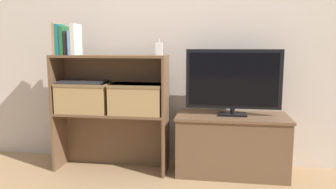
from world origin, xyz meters
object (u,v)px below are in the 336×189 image
Objects in this scene: book_skyblue at (73,43)px; baby_monitor at (159,49)px; tv at (233,81)px; storage_basket_left at (84,96)px; book_forest at (64,41)px; book_tan at (57,39)px; book_ivory at (76,40)px; laptop at (83,82)px; storage_basket_right at (137,98)px; book_teal at (60,40)px; tv_stand at (231,144)px; book_charcoal at (69,43)px.

baby_monitor is at bearing 2.37° from book_skyblue.
storage_basket_left is at bearing -176.05° from tv.
book_forest reaches higher than baby_monitor.
book_ivory is at bearing 0.00° from book_tan.
book_skyblue reaches higher than laptop.
book_skyblue is at bearing -168.78° from storage_basket_left.
book_forest is at bearing -178.67° from storage_basket_right.
storage_basket_right is 0.46m from laptop.
book_ivory reaches higher than tv.
book_teal is 1.07× the size of book_forest.
book_forest is 1.76× the size of baby_monitor.
book_ivory is at bearing -175.48° from tv_stand.
storage_basket_left is (0.10, 0.01, -0.43)m from book_charcoal.
tv is 1.21m from storage_basket_left.
storage_basket_left is at bearing 3.85° from book_tan.
tv_stand is 2.09× the size of storage_basket_right.
baby_monitor is (0.82, 0.03, -0.08)m from book_tan.
laptop reaches higher than storage_basket_left.
book_teal is 0.11m from book_skyblue.
book_forest reaches higher than storage_basket_left.
book_skyblue is 0.45× the size of storage_basket_right.
book_tan is 0.60× the size of storage_basket_left.
laptop reaches higher than storage_basket_right.
book_teal is 0.68× the size of laptop.
book_charcoal is 0.03m from book_skyblue.
book_charcoal is 0.53× the size of laptop.
book_tan reaches higher than book_ivory.
book_tan reaches higher than storage_basket_right.
book_tan reaches higher than book_teal.
tv_stand is 1.60m from book_teal.
storage_basket_left is at bearing 7.75° from book_charcoal.
tv_stand is at bearing 4.03° from laptop.
baby_monitor is 0.42m from storage_basket_right.
book_skyblue is 0.45× the size of storage_basket_left.
book_tan is 0.16m from book_ivory.
tv is 1.76× the size of storage_basket_left.
book_tan reaches higher than storage_basket_left.
book_charcoal is at bearing -180.00° from book_ivory.
tv is at bearing 3.95° from laptop.
book_teal is 1.88× the size of baby_monitor.
book_charcoal is at bearing -172.25° from storage_basket_left.
storage_basket_right is 1.19× the size of laptop.
baby_monitor is 0.36× the size of laptop.
tv is at bearing 3.95° from storage_basket_left.
book_charcoal is (0.04, 0.00, -0.02)m from book_forest.
book_forest is 0.93× the size of book_ivory.
book_charcoal is at bearing -178.57° from storage_basket_right.
baby_monitor reaches higher than tv.
book_skyblue reaches higher than tv_stand.
tv is 1.76× the size of storage_basket_right.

